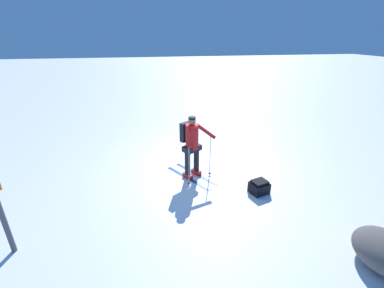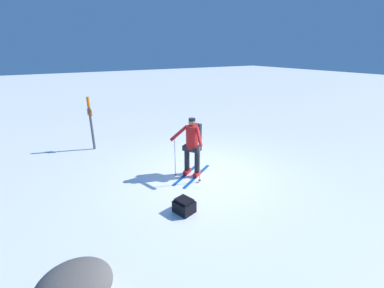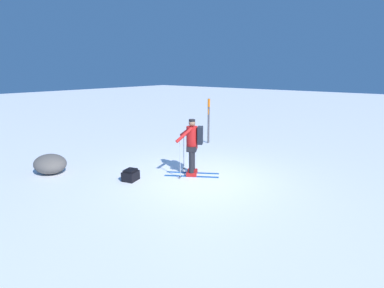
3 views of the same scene
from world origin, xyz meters
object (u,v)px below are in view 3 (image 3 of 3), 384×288
Objects in this scene: dropped_backpack at (131,175)px; rock_boulder at (50,164)px; trail_marker at (209,117)px; skier at (193,144)px.

dropped_backpack is 2.66m from rock_boulder.
dropped_backpack is 0.26× the size of trail_marker.
skier is 4.41m from rock_boulder.
skier is 4.15m from trail_marker.
dropped_backpack is at bearing -155.15° from rock_boulder.
skier is 1.59× the size of rock_boulder.
trail_marker is at bearing -79.95° from dropped_backpack.
rock_boulder is (1.50, 6.22, -0.83)m from trail_marker.
trail_marker is at bearing -61.07° from skier.
rock_boulder is at bearing 76.40° from trail_marker.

